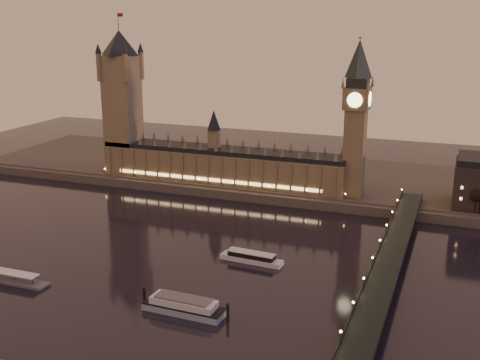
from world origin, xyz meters
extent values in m
plane|color=black|center=(0.00, 0.00, 0.00)|extent=(700.00, 700.00, 0.00)
cube|color=#423D35|center=(30.00, 165.00, 3.00)|extent=(560.00, 130.00, 6.00)
cube|color=brown|center=(-40.00, 121.00, 17.00)|extent=(180.00, 26.00, 22.00)
cube|color=black|center=(-40.00, 121.00, 29.60)|extent=(180.00, 22.00, 3.20)
cube|color=#FFCC7F|center=(-40.00, 107.50, 11.00)|extent=(153.00, 0.25, 2.20)
cube|color=brown|center=(-120.00, 121.00, 50.00)|extent=(22.00, 22.00, 88.00)
cone|color=black|center=(-120.00, 121.00, 103.00)|extent=(31.68, 31.68, 18.00)
cylinder|color=black|center=(-120.00, 121.00, 118.00)|extent=(0.44, 0.44, 12.00)
cube|color=maroon|center=(-117.80, 121.00, 122.50)|extent=(4.00, 0.15, 2.50)
cube|color=brown|center=(54.00, 121.00, 35.00)|extent=(13.00, 13.00, 58.00)
cube|color=brown|center=(54.00, 121.00, 71.00)|extent=(16.00, 16.00, 14.00)
cylinder|color=#FFEAA5|center=(54.00, 112.82, 71.00)|extent=(9.60, 0.35, 9.60)
cylinder|color=#FFEAA5|center=(45.82, 121.00, 71.00)|extent=(0.35, 9.60, 9.60)
cube|color=black|center=(54.00, 121.00, 81.00)|extent=(13.00, 13.00, 6.00)
cone|color=black|center=(54.00, 121.00, 96.00)|extent=(17.68, 17.68, 24.00)
sphere|color=gold|center=(54.00, 121.00, 109.00)|extent=(2.00, 2.00, 2.00)
cube|color=black|center=(92.00, 0.00, 8.00)|extent=(13.00, 260.00, 2.00)
cube|color=black|center=(85.70, 0.00, 9.50)|extent=(0.60, 260.00, 1.00)
cube|color=black|center=(98.30, 0.00, 9.50)|extent=(0.60, 260.00, 1.00)
cylinder|color=black|center=(129.64, 109.00, 11.17)|extent=(0.70, 0.70, 10.33)
sphere|color=black|center=(129.64, 109.00, 16.56)|extent=(6.89, 6.89, 6.89)
cube|color=silver|center=(24.07, 5.76, 1.22)|extent=(33.56, 9.41, 2.43)
cube|color=black|center=(24.07, 5.76, 3.65)|extent=(24.87, 7.54, 2.43)
cube|color=silver|center=(24.07, 5.76, 5.08)|extent=(25.55, 7.87, 0.44)
cube|color=#8C9EB2|center=(15.68, -55.95, 1.45)|extent=(36.03, 11.20, 2.90)
cube|color=black|center=(15.68, -55.95, 3.18)|extent=(36.03, 11.20, 0.56)
cube|color=silver|center=(15.68, -55.95, 4.91)|extent=(29.30, 9.87, 2.90)
cube|color=#595B5E|center=(15.68, -55.95, 6.75)|extent=(24.80, 8.61, 0.78)
cylinder|color=black|center=(-4.40, -54.30, 3.80)|extent=(1.23, 1.23, 7.59)
cylinder|color=black|center=(35.77, -55.60, 3.80)|extent=(1.23, 1.23, 7.59)
cube|color=#595B5E|center=(-77.10, -57.51, 0.64)|extent=(44.55, 7.42, 1.27)
cube|color=silver|center=(-78.16, -57.51, 4.83)|extent=(36.06, 6.36, 0.32)
camera|label=1|loc=(120.92, -264.35, 123.06)|focal=45.00mm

